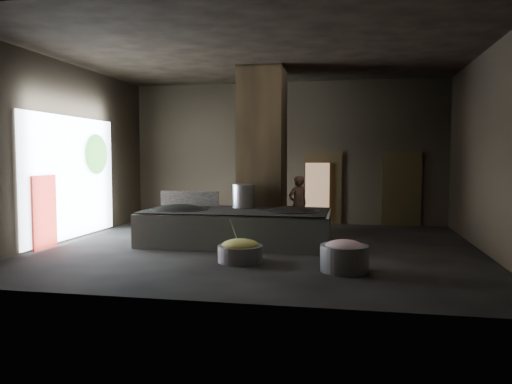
% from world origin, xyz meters
% --- Properties ---
extents(floor, '(10.00, 9.00, 0.10)m').
position_xyz_m(floor, '(0.00, 0.00, -0.05)').
color(floor, black).
rests_on(floor, ground).
extents(ceiling, '(10.00, 9.00, 0.10)m').
position_xyz_m(ceiling, '(0.00, 0.00, 4.55)').
color(ceiling, black).
rests_on(ceiling, back_wall).
extents(back_wall, '(10.00, 0.10, 4.50)m').
position_xyz_m(back_wall, '(0.00, 4.55, 2.25)').
color(back_wall, black).
rests_on(back_wall, ground).
extents(front_wall, '(10.00, 0.10, 4.50)m').
position_xyz_m(front_wall, '(0.00, -4.55, 2.25)').
color(front_wall, black).
rests_on(front_wall, ground).
extents(left_wall, '(0.10, 9.00, 4.50)m').
position_xyz_m(left_wall, '(-5.05, 0.00, 2.25)').
color(left_wall, black).
rests_on(left_wall, ground).
extents(right_wall, '(0.10, 9.00, 4.50)m').
position_xyz_m(right_wall, '(5.05, 0.00, 2.25)').
color(right_wall, black).
rests_on(right_wall, ground).
extents(pillar, '(1.20, 1.20, 4.50)m').
position_xyz_m(pillar, '(-0.30, 1.90, 2.25)').
color(pillar, black).
rests_on(pillar, ground).
extents(hearth_platform, '(4.57, 2.26, 0.79)m').
position_xyz_m(hearth_platform, '(-0.66, 0.37, 0.39)').
color(hearth_platform, '#A2B5A3').
rests_on(hearth_platform, ground).
extents(platform_cap, '(4.43, 2.12, 0.03)m').
position_xyz_m(platform_cap, '(-0.66, 0.37, 0.82)').
color(platform_cap, black).
rests_on(platform_cap, hearth_platform).
extents(wok_left, '(1.43, 1.43, 0.39)m').
position_xyz_m(wok_left, '(-2.11, 0.32, 0.75)').
color(wok_left, black).
rests_on(wok_left, hearth_platform).
extents(wok_left_rim, '(1.46, 1.46, 0.05)m').
position_xyz_m(wok_left_rim, '(-2.11, 0.32, 0.82)').
color(wok_left_rim, black).
rests_on(wok_left_rim, hearth_platform).
extents(wok_right, '(1.33, 1.33, 0.37)m').
position_xyz_m(wok_right, '(0.69, 0.42, 0.75)').
color(wok_right, black).
rests_on(wok_right, hearth_platform).
extents(wok_right_rim, '(1.36, 1.36, 0.05)m').
position_xyz_m(wok_right_rim, '(0.69, 0.42, 0.82)').
color(wok_right_rim, black).
rests_on(wok_right_rim, hearth_platform).
extents(stock_pot, '(0.55, 0.55, 0.59)m').
position_xyz_m(stock_pot, '(-0.61, 0.92, 1.13)').
color(stock_pot, '#B3B8BC').
rests_on(stock_pot, hearth_platform).
extents(splash_guard, '(1.57, 0.09, 0.39)m').
position_xyz_m(splash_guard, '(-2.11, 1.12, 1.03)').
color(splash_guard, black).
rests_on(splash_guard, hearth_platform).
extents(cook, '(0.69, 0.65, 1.60)m').
position_xyz_m(cook, '(0.62, 2.42, 0.80)').
color(cook, '#8B5D47').
rests_on(cook, ground).
extents(veg_basin, '(0.96, 0.96, 0.34)m').
position_xyz_m(veg_basin, '(-0.10, -1.70, 0.17)').
color(veg_basin, slate).
rests_on(veg_basin, ground).
extents(veg_fill, '(0.75, 0.75, 0.23)m').
position_xyz_m(veg_fill, '(-0.10, -1.70, 0.35)').
color(veg_fill, '#7CA14E').
rests_on(veg_fill, veg_basin).
extents(ladle, '(0.16, 0.35, 0.65)m').
position_xyz_m(ladle, '(-0.25, -1.55, 0.55)').
color(ladle, '#B3B8BC').
rests_on(ladle, veg_basin).
extents(meat_basin, '(1.06, 1.06, 0.49)m').
position_xyz_m(meat_basin, '(1.98, -2.13, 0.24)').
color(meat_basin, slate).
rests_on(meat_basin, ground).
extents(meat_fill, '(0.74, 0.74, 0.28)m').
position_xyz_m(meat_fill, '(1.98, -2.13, 0.45)').
color(meat_fill, '#D17D8F').
rests_on(meat_fill, meat_basin).
extents(doorway_near, '(1.18, 0.08, 2.38)m').
position_xyz_m(doorway_near, '(1.20, 4.45, 1.10)').
color(doorway_near, black).
rests_on(doorway_near, ground).
extents(doorway_near_glow, '(0.75, 0.04, 1.78)m').
position_xyz_m(doorway_near_glow, '(1.03, 4.31, 1.05)').
color(doorway_near_glow, '#8C6647').
rests_on(doorway_near_glow, ground).
extents(doorway_far, '(1.18, 0.08, 2.38)m').
position_xyz_m(doorway_far, '(3.60, 4.45, 1.10)').
color(doorway_far, black).
rests_on(doorway_far, ground).
extents(doorway_far_glow, '(0.86, 0.04, 2.04)m').
position_xyz_m(doorway_far_glow, '(3.45, 4.67, 1.05)').
color(doorway_far_glow, '#8C6647').
rests_on(doorway_far_glow, ground).
extents(left_opening, '(0.04, 4.20, 3.10)m').
position_xyz_m(left_opening, '(-4.95, 0.20, 1.60)').
color(left_opening, white).
rests_on(left_opening, ground).
extents(pavilion_sliver, '(0.05, 0.90, 1.70)m').
position_xyz_m(pavilion_sliver, '(-4.88, -1.10, 0.85)').
color(pavilion_sliver, maroon).
rests_on(pavilion_sliver, ground).
extents(tree_silhouette, '(0.28, 1.10, 1.10)m').
position_xyz_m(tree_silhouette, '(-4.85, 1.30, 2.20)').
color(tree_silhouette, '#194714').
rests_on(tree_silhouette, left_opening).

